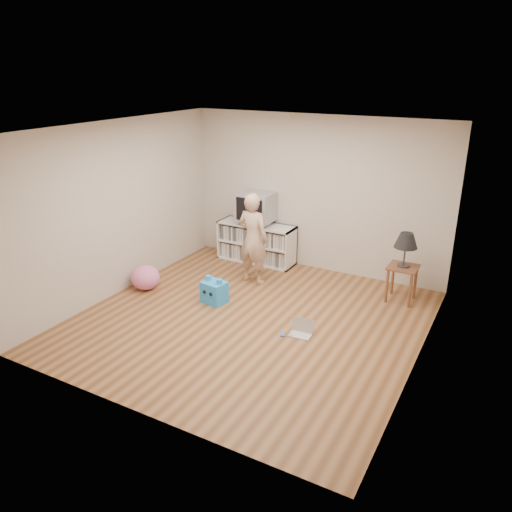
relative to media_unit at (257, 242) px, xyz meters
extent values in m
plane|color=brown|center=(0.99, -2.04, -0.35)|extent=(4.50, 4.50, 0.00)
cube|color=beige|center=(0.99, 0.21, 0.95)|extent=(4.50, 0.02, 2.60)
cube|color=beige|center=(0.99, -4.29, 0.95)|extent=(4.50, 0.02, 2.60)
cube|color=beige|center=(-1.26, -2.04, 0.95)|extent=(0.02, 4.50, 2.60)
cube|color=beige|center=(3.24, -2.04, 0.95)|extent=(0.02, 4.50, 2.60)
cube|color=white|center=(0.99, -2.04, 2.25)|extent=(4.50, 4.50, 0.01)
cube|color=white|center=(0.00, 0.19, 0.00)|extent=(1.40, 0.03, 0.70)
cube|color=white|center=(-0.69, -0.02, 0.00)|extent=(0.03, 0.45, 0.70)
cube|color=white|center=(0.68, -0.02, 0.00)|extent=(0.03, 0.45, 0.70)
cube|color=white|center=(0.00, -0.02, -0.33)|extent=(1.40, 0.45, 0.03)
cube|color=white|center=(0.00, -0.02, 0.00)|extent=(1.34, 0.45, 0.03)
cube|color=white|center=(0.00, -0.02, 0.33)|extent=(1.40, 0.45, 0.03)
cube|color=silver|center=(0.00, -0.02, 0.00)|extent=(1.26, 0.36, 0.64)
cube|color=gray|center=(0.00, -0.02, 0.39)|extent=(0.45, 0.35, 0.07)
cube|color=#98989C|center=(0.00, -0.02, 0.67)|extent=(0.60, 0.52, 0.50)
cube|color=black|center=(0.00, -0.28, 0.67)|extent=(0.50, 0.01, 0.40)
cylinder|color=brown|center=(2.50, -0.56, -0.09)|extent=(0.04, 0.04, 0.52)
cylinder|color=brown|center=(2.84, -0.56, -0.09)|extent=(0.04, 0.04, 0.52)
cylinder|color=brown|center=(2.50, -0.22, -0.09)|extent=(0.04, 0.04, 0.52)
cylinder|color=brown|center=(2.84, -0.22, -0.09)|extent=(0.04, 0.04, 0.52)
cube|color=brown|center=(2.67, -0.39, 0.19)|extent=(0.42, 0.42, 0.03)
cylinder|color=#333333|center=(2.67, -0.39, 0.21)|extent=(0.18, 0.18, 0.02)
cylinder|color=#333333|center=(2.67, -0.39, 0.39)|extent=(0.02, 0.02, 0.32)
imported|color=tan|center=(0.39, -0.85, 0.39)|extent=(0.57, 0.40, 1.48)
cube|color=silver|center=(1.78, -2.07, -0.34)|extent=(0.30, 0.22, 0.01)
cube|color=silver|center=(1.77, -1.97, -0.25)|extent=(0.29, 0.08, 0.19)
cube|color=black|center=(1.77, -1.97, -0.25)|extent=(0.26, 0.06, 0.15)
cube|color=#4265B1|center=(1.58, -2.18, -0.34)|extent=(0.10, 0.11, 0.02)
cube|color=#2291F7|center=(0.25, -1.79, -0.19)|extent=(0.38, 0.33, 0.33)
cylinder|color=#2291F7|center=(0.14, -1.77, 0.01)|extent=(0.08, 0.08, 0.07)
cylinder|color=#2291F7|center=(0.36, -1.80, 0.01)|extent=(0.08, 0.08, 0.07)
sphere|color=black|center=(0.17, -1.91, -0.15)|extent=(0.05, 0.05, 0.05)
sphere|color=black|center=(0.29, -1.94, -0.15)|extent=(0.05, 0.05, 0.05)
ellipsoid|color=pink|center=(-0.96, -1.90, -0.16)|extent=(0.60, 0.60, 0.38)
camera|label=1|loc=(4.03, -7.38, 2.97)|focal=35.00mm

